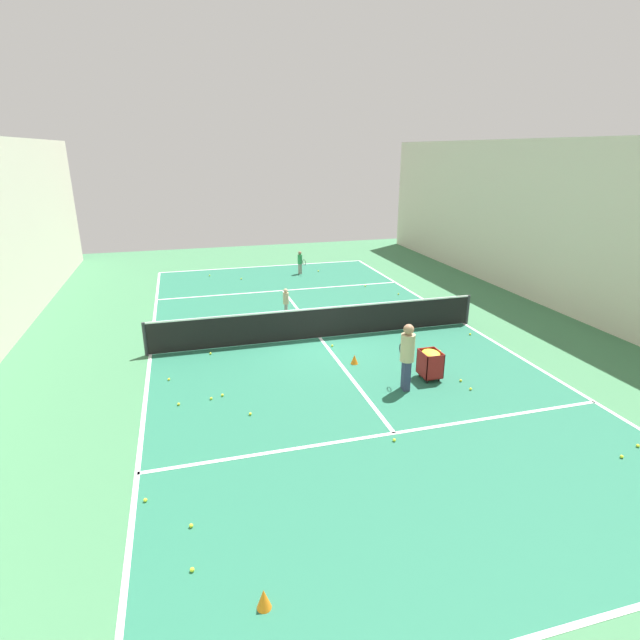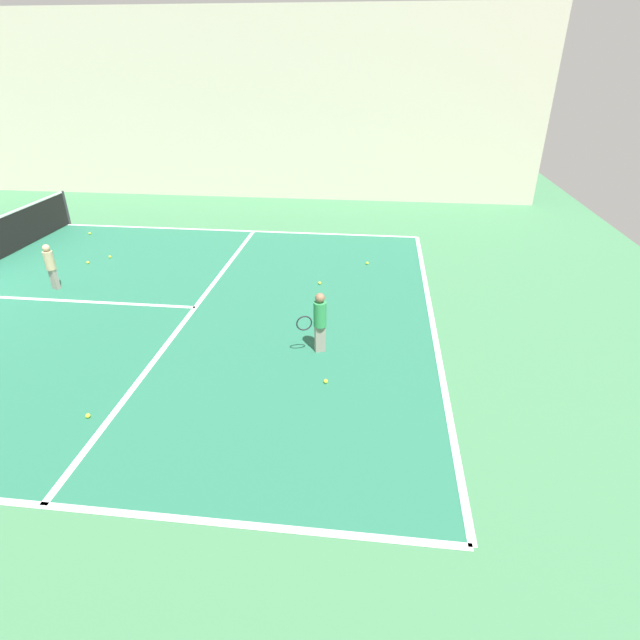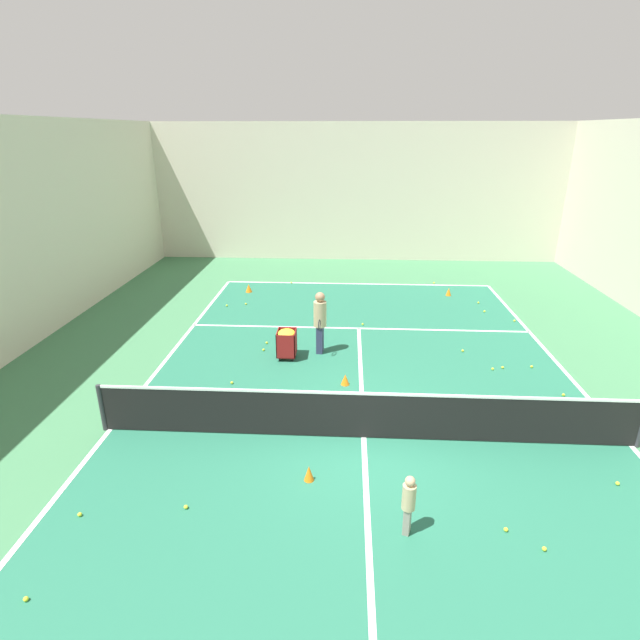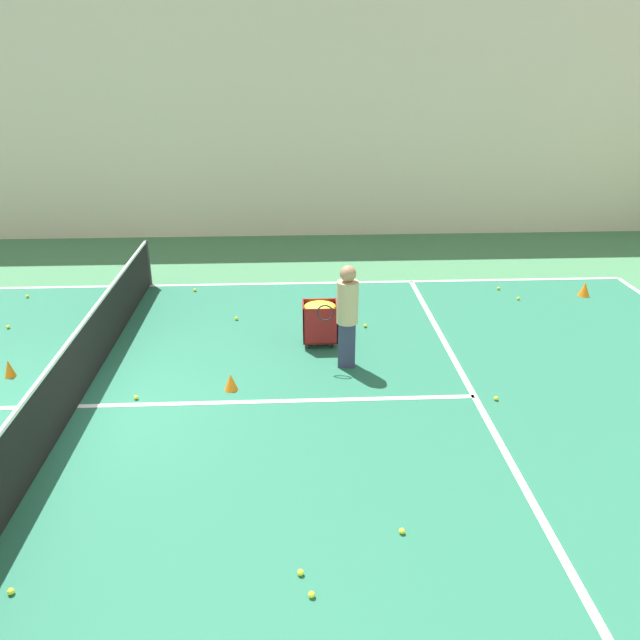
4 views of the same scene
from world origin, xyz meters
TOP-DOWN VIEW (x-y plane):
  - ground_plane at (0.00, 0.00)m, footprint 34.26×34.26m
  - court_playing_area at (0.00, 0.00)m, footprint 10.63×21.92m
  - line_baseline_far at (0.00, 10.96)m, footprint 10.63×0.10m
  - line_sideline_left at (-5.32, 0.00)m, footprint 0.10×21.92m
  - line_sideline_right at (5.32, 0.00)m, footprint 0.10×21.92m
  - line_service_far at (0.00, 6.03)m, footprint 10.63×0.10m
  - line_centre_service at (0.00, 0.00)m, footprint 0.10×12.05m
  - hall_enclosure_far at (0.00, 15.21)m, footprint 18.98×0.15m
  - tennis_net at (0.00, 0.00)m, footprint 10.93×0.10m
  - coach_at_net at (-1.13, 4.14)m, footprint 0.40×0.70m
  - child_midcourt at (0.60, -2.54)m, footprint 0.27×0.27m
  - ball_cart at (-2.02, 3.74)m, footprint 0.51×0.62m
  - training_cone_0 at (-0.40, 2.26)m, footprint 0.21×0.21m
  - training_cone_1 at (3.46, 9.60)m, footprint 0.20×0.20m
  - training_cone_2 at (-1.02, -1.39)m, footprint 0.18×0.18m
  - training_cone_3 at (-4.21, 9.63)m, footprint 0.25×0.25m
  - tennis_ball_0 at (2.16, -2.44)m, footprint 0.07×0.07m
  - tennis_ball_1 at (3.56, 0.45)m, footprint 0.07×0.07m
  - tennis_ball_2 at (3.46, 3.28)m, footprint 0.07×0.07m
  - tennis_ball_3 at (0.13, 6.32)m, footprint 0.07×0.07m
  - tennis_ball_4 at (-2.74, 4.15)m, footprint 0.07×0.07m
  - tennis_ball_5 at (-3.21, 2.14)m, footprint 0.07×0.07m
  - tennis_ball_7 at (-4.68, -2.49)m, footprint 0.07×0.07m
  - tennis_ball_8 at (-4.90, 1.09)m, footprint 0.07×0.07m
  - tennis_ball_9 at (2.92, 4.40)m, footprint 0.07×0.07m
  - tennis_ball_10 at (5.12, 6.92)m, footprint 0.07×0.07m
  - tennis_ball_11 at (-2.68, 10.88)m, footprint 0.07×0.07m
  - tennis_ball_12 at (-4.67, 7.88)m, footprint 0.07×0.07m
  - tennis_ball_14 at (4.37, 7.78)m, footprint 0.07×0.07m
  - tennis_ball_15 at (4.38, 8.71)m, footprint 0.07×0.07m
  - tennis_ball_16 at (3.16, 11.16)m, footprint 0.07×0.07m
  - tennis_ball_17 at (4.52, 3.46)m, footprint 0.07×0.07m
  - tennis_ball_19 at (-4.03, 8.11)m, footprint 0.07×0.07m
  - tennis_ball_20 at (4.76, 1.97)m, footprint 0.07×0.07m
  - tennis_ball_21 at (3.74, 3.38)m, footprint 0.07×0.07m
  - tennis_ball_22 at (-4.60, -4.05)m, footprint 0.07×0.07m
  - tennis_ball_23 at (-3.00, -2.22)m, footprint 0.07×0.07m
  - tennis_ball_24 at (-2.73, 4.65)m, footprint 0.07×0.07m
  - tennis_ball_25 at (-0.16, 0.83)m, footprint 0.07×0.07m
  - tennis_ball_26 at (2.62, -2.80)m, footprint 0.07×0.07m
  - tennis_ball_27 at (4.45, -1.22)m, footprint 0.07×0.07m

SIDE VIEW (x-z plane):
  - ground_plane at x=0.00m, z-range 0.00..0.00m
  - court_playing_area at x=0.00m, z-range 0.00..0.00m
  - line_baseline_far at x=0.00m, z-range 0.00..0.01m
  - line_sideline_left at x=-5.32m, z-range 0.00..0.01m
  - line_sideline_right at x=5.32m, z-range 0.00..0.01m
  - line_service_far at x=0.00m, z-range 0.00..0.01m
  - line_centre_service at x=0.00m, z-range 0.00..0.01m
  - tennis_ball_0 at x=2.16m, z-range 0.00..0.07m
  - tennis_ball_1 at x=3.56m, z-range 0.00..0.07m
  - tennis_ball_2 at x=3.46m, z-range 0.00..0.07m
  - tennis_ball_3 at x=0.13m, z-range 0.00..0.07m
  - tennis_ball_4 at x=-2.74m, z-range 0.00..0.07m
  - tennis_ball_5 at x=-3.21m, z-range 0.00..0.07m
  - tennis_ball_7 at x=-4.68m, z-range 0.00..0.07m
  - tennis_ball_8 at x=-4.90m, z-range 0.00..0.07m
  - tennis_ball_9 at x=2.92m, z-range 0.00..0.07m
  - tennis_ball_10 at x=5.12m, z-range 0.00..0.07m
  - tennis_ball_11 at x=-2.68m, z-range 0.00..0.07m
  - tennis_ball_12 at x=-4.67m, z-range 0.00..0.07m
  - tennis_ball_14 at x=4.37m, z-range 0.00..0.07m
  - tennis_ball_15 at x=4.38m, z-range 0.00..0.07m
  - tennis_ball_16 at x=3.16m, z-range 0.00..0.07m
  - tennis_ball_17 at x=4.52m, z-range 0.00..0.07m
  - tennis_ball_19 at x=-4.03m, z-range 0.00..0.07m
  - tennis_ball_20 at x=4.76m, z-range 0.00..0.07m
  - tennis_ball_21 at x=3.74m, z-range 0.00..0.07m
  - tennis_ball_22 at x=-4.60m, z-range 0.00..0.07m
  - tennis_ball_23 at x=-3.00m, z-range 0.00..0.07m
  - tennis_ball_24 at x=-2.73m, z-range 0.00..0.07m
  - tennis_ball_25 at x=-0.16m, z-range 0.00..0.07m
  - tennis_ball_26 at x=2.62m, z-range 0.00..0.07m
  - tennis_ball_27 at x=4.45m, z-range 0.00..0.07m
  - training_cone_0 at x=-0.40m, z-range 0.00..0.28m
  - training_cone_2 at x=-1.02m, z-range 0.00..0.30m
  - training_cone_1 at x=3.46m, z-range 0.00..0.31m
  - training_cone_3 at x=-4.21m, z-range 0.00..0.32m
  - tennis_net at x=0.00m, z-range 0.02..1.06m
  - ball_cart at x=-2.02m, z-range 0.17..0.98m
  - child_midcourt at x=0.60m, z-range 0.08..1.13m
  - coach_at_net at x=-1.13m, z-range 0.13..1.91m
  - hall_enclosure_far at x=0.00m, z-range 0.00..6.28m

